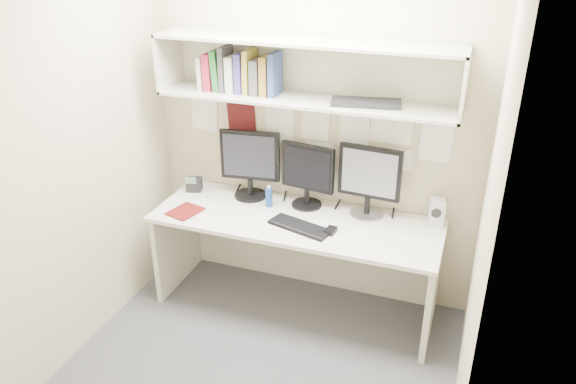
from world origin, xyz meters
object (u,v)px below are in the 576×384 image
(monitor_left, at_px, (250,162))
(speaker, at_px, (437,212))
(monitor_center, at_px, (308,173))
(monitor_right, at_px, (369,179))
(desk_phone, at_px, (194,184))
(keyboard, at_px, (300,227))
(maroon_notebook, at_px, (185,211))
(desk, at_px, (296,262))

(monitor_left, xyz_separation_m, speaker, (1.35, 0.01, -0.18))
(monitor_center, relative_size, speaker, 2.41)
(monitor_right, height_order, desk_phone, monitor_right)
(monitor_right, relative_size, keyboard, 1.17)
(maroon_notebook, bearing_deg, speaker, 28.33)
(monitor_right, distance_m, maroon_notebook, 1.31)
(desk, height_order, maroon_notebook, maroon_notebook)
(monitor_center, xyz_separation_m, desk_phone, (-0.89, -0.06, -0.20))
(monitor_left, relative_size, desk_phone, 3.83)
(keyboard, height_order, speaker, speaker)
(monitor_right, xyz_separation_m, speaker, (0.47, 0.01, -0.18))
(monitor_right, bearing_deg, desk_phone, -173.09)
(desk, bearing_deg, monitor_left, 153.29)
(monitor_left, bearing_deg, desk, -34.16)
(desk, relative_size, speaker, 10.42)
(keyboard, relative_size, desk_phone, 3.24)
(desk, height_order, keyboard, keyboard)
(desk, bearing_deg, keyboard, -61.51)
(monitor_left, bearing_deg, keyboard, -41.83)
(monitor_center, xyz_separation_m, maroon_notebook, (-0.78, -0.40, -0.25))
(monitor_center, relative_size, maroon_notebook, 2.05)
(monitor_left, distance_m, speaker, 1.37)
(speaker, bearing_deg, keyboard, -168.71)
(monitor_left, relative_size, keyboard, 1.18)
(monitor_right, xyz_separation_m, maroon_notebook, (-1.22, -0.40, -0.27))
(monitor_left, bearing_deg, speaker, -7.15)
(desk, height_order, monitor_center, monitor_center)
(monitor_right, xyz_separation_m, keyboard, (-0.38, -0.34, -0.26))
(desk, distance_m, maroon_notebook, 0.87)
(monitor_right, height_order, keyboard, monitor_right)
(monitor_center, height_order, speaker, monitor_center)
(monitor_center, bearing_deg, desk_phone, -167.53)
(speaker, relative_size, maroon_notebook, 0.85)
(monitor_center, bearing_deg, speaker, 9.01)
(monitor_right, height_order, speaker, monitor_right)
(monitor_left, xyz_separation_m, monitor_right, (0.88, 0.00, -0.00))
(monitor_left, xyz_separation_m, monitor_center, (0.44, 0.00, -0.02))
(desk, distance_m, speaker, 1.05)
(desk, bearing_deg, monitor_right, 26.07)
(speaker, bearing_deg, desk_phone, 170.96)
(desk, xyz_separation_m, speaker, (0.92, 0.23, 0.46))
(monitor_right, bearing_deg, keyboard, -133.47)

